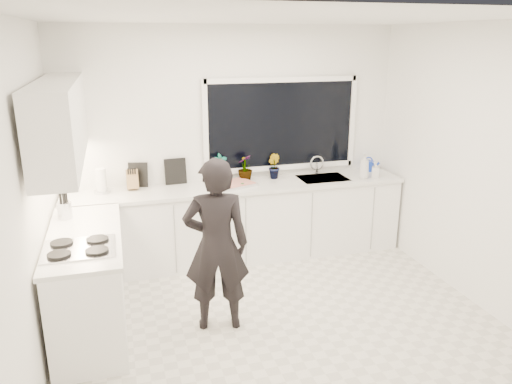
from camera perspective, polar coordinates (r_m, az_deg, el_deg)
name	(u,v)px	position (r m, az deg, el deg)	size (l,w,h in m)	color
floor	(277,320)	(4.88, 2.46, -14.40)	(4.00, 3.50, 0.02)	beige
wall_back	(232,143)	(5.97, -2.71, 5.62)	(4.00, 0.02, 2.70)	white
wall_left	(29,202)	(4.17, -24.51, -1.07)	(0.02, 3.50, 2.70)	white
wall_right	(475,166)	(5.31, 23.76, 2.69)	(0.02, 3.50, 2.70)	white
ceiling	(282,16)	(4.16, 2.97, 19.43)	(4.00, 3.50, 0.02)	white
window	(281,124)	(6.07, 2.91, 7.72)	(1.80, 0.02, 1.00)	black
base_cabinets_back	(240,223)	(5.94, -1.89, -3.60)	(3.92, 0.58, 0.88)	white
base_cabinets_left	(89,283)	(4.79, -18.53, -9.87)	(0.58, 1.60, 0.88)	white
countertop_back	(239,186)	(5.78, -1.91, 0.64)	(3.94, 0.62, 0.04)	silver
countertop_left	(84,236)	(4.60, -19.06, -4.74)	(0.62, 1.60, 0.04)	silver
upper_cabinets	(60,121)	(4.71, -21.48, 7.52)	(0.34, 2.10, 0.70)	white
sink	(323,182)	(6.13, 7.63, 1.16)	(0.58, 0.42, 0.14)	silver
faucet	(317,165)	(6.26, 6.97, 3.05)	(0.03, 0.03, 0.22)	silver
stovetop	(79,248)	(4.27, -19.57, -6.03)	(0.56, 0.48, 0.03)	black
person	(216,245)	(4.43, -4.56, -6.11)	(0.58, 0.38, 1.59)	black
pizza_tray	(233,185)	(5.73, -2.63, 0.86)	(0.47, 0.35, 0.03)	#B0B0B4
pizza	(233,183)	(5.73, -2.63, 1.02)	(0.43, 0.31, 0.01)	red
watering_can	(368,166)	(6.53, 12.70, 2.94)	(0.14, 0.14, 0.13)	#1436C0
paper_towel_roll	(101,181)	(5.69, -17.26, 1.16)	(0.11, 0.11, 0.26)	silver
knife_block	(132,180)	(5.73, -13.95, 1.34)	(0.13, 0.10, 0.22)	#896040
utensil_crock	(65,210)	(5.01, -21.02, -1.97)	(0.13, 0.13, 0.16)	silver
picture_frame_large	(138,175)	(5.82, -13.32, 1.94)	(0.22, 0.02, 0.28)	black
picture_frame_small	(175,171)	(5.85, -9.19, 2.36)	(0.25, 0.02, 0.30)	black
herb_plants	(245,167)	(5.92, -1.23, 2.82)	(0.83, 0.24, 0.34)	#26662D
soap_bottles	(367,167)	(6.17, 12.57, 2.82)	(0.29, 0.14, 0.31)	#D8BF66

